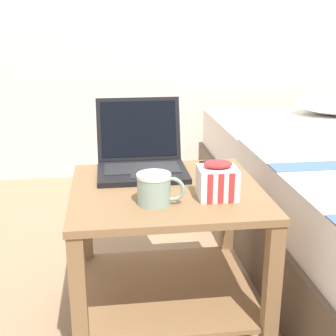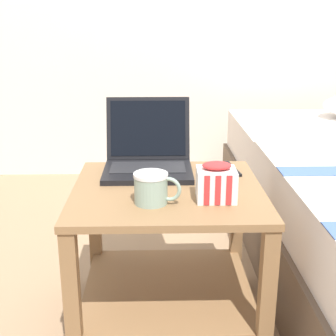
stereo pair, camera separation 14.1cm
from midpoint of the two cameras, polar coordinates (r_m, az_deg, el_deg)
The scene contains 6 objects.
ground_plane at distance 1.71m, azimuth -2.68°, elevation -18.00°, with size 8.00×8.00×0.00m, color #937556.
bedside_table at distance 1.55m, azimuth -2.85°, elevation -8.50°, with size 0.60×0.57×0.49m.
laptop at distance 1.64m, azimuth -5.76°, elevation 1.25°, with size 0.30×0.30×0.24m.
mug_front_left at distance 1.34m, azimuth -4.62°, elevation -2.40°, with size 0.14×0.10×0.09m.
snack_bag at distance 1.38m, azimuth 3.15°, elevation -1.64°, with size 0.12×0.10×0.12m.
cell_phone at distance 1.67m, azimuth 3.59°, elevation 0.05°, with size 0.10×0.17×0.01m.
Camera 1 is at (-0.18, -1.38, 1.00)m, focal length 50.00 mm.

